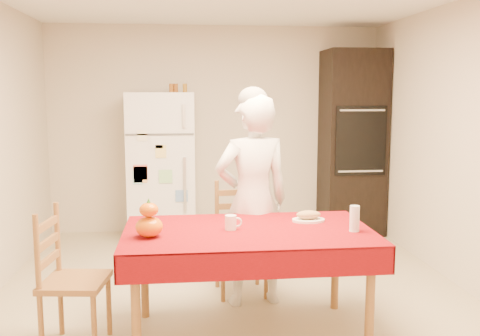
{
  "coord_description": "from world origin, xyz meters",
  "views": [
    {
      "loc": [
        -0.42,
        -4.3,
        1.69
      ],
      "look_at": [
        0.08,
        0.2,
        1.06
      ],
      "focal_mm": 40.0,
      "sensor_mm": 36.0,
      "label": 1
    }
  ],
  "objects": [
    {
      "name": "floor",
      "position": [
        0.0,
        0.0,
        0.0
      ],
      "size": [
        4.5,
        4.5,
        0.0
      ],
      "primitive_type": "plane",
      "color": "tan",
      "rests_on": "ground"
    },
    {
      "name": "room_shell",
      "position": [
        0.0,
        0.0,
        1.62
      ],
      "size": [
        4.02,
        4.52,
        2.51
      ],
      "color": "beige",
      "rests_on": "ground"
    },
    {
      "name": "refrigerator",
      "position": [
        -0.65,
        1.88,
        0.85
      ],
      "size": [
        0.75,
        0.74,
        1.7
      ],
      "color": "white",
      "rests_on": "floor"
    },
    {
      "name": "oven_cabinet",
      "position": [
        1.63,
        1.93,
        1.1
      ],
      "size": [
        0.7,
        0.62,
        2.2
      ],
      "color": "black",
      "rests_on": "floor"
    },
    {
      "name": "dining_table",
      "position": [
        0.03,
        -0.75,
        0.69
      ],
      "size": [
        1.7,
        1.0,
        0.76
      ],
      "color": "brown",
      "rests_on": "floor"
    },
    {
      "name": "chair_far",
      "position": [
        0.06,
        0.12,
        0.51
      ],
      "size": [
        0.45,
        0.43,
        0.95
      ],
      "rotation": [
        0.0,
        0.0,
        0.07
      ],
      "color": "brown",
      "rests_on": "floor"
    },
    {
      "name": "chair_left",
      "position": [
        -1.2,
        -0.79,
        0.51
      ],
      "size": [
        0.45,
        0.47,
        0.95
      ],
      "rotation": [
        0.0,
        0.0,
        1.44
      ],
      "color": "brown",
      "rests_on": "floor"
    },
    {
      "name": "seated_woman",
      "position": [
        0.14,
        -0.17,
        0.84
      ],
      "size": [
        0.68,
        0.51,
        1.68
      ],
      "primitive_type": "imported",
      "rotation": [
        0.0,
        0.0,
        3.33
      ],
      "color": "silver",
      "rests_on": "floor"
    },
    {
      "name": "coffee_mug",
      "position": [
        -0.09,
        -0.74,
        0.81
      ],
      "size": [
        0.08,
        0.08,
        0.1
      ],
      "primitive_type": "cylinder",
      "color": "white",
      "rests_on": "dining_table"
    },
    {
      "name": "pumpkin_lower",
      "position": [
        -0.64,
        -0.87,
        0.83
      ],
      "size": [
        0.18,
        0.18,
        0.13
      ],
      "primitive_type": "ellipsoid",
      "color": "#CC5904",
      "rests_on": "dining_table"
    },
    {
      "name": "pumpkin_upper",
      "position": [
        -0.64,
        -0.87,
        0.94
      ],
      "size": [
        0.12,
        0.12,
        0.09
      ],
      "primitive_type": "ellipsoid",
      "color": "#D33E04",
      "rests_on": "pumpkin_lower"
    },
    {
      "name": "wine_glass",
      "position": [
        0.74,
        -0.87,
        0.85
      ],
      "size": [
        0.07,
        0.07,
        0.18
      ],
      "primitive_type": "cylinder",
      "color": "silver",
      "rests_on": "dining_table"
    },
    {
      "name": "bread_plate",
      "position": [
        0.5,
        -0.56,
        0.77
      ],
      "size": [
        0.24,
        0.24,
        0.02
      ],
      "primitive_type": "cylinder",
      "color": "white",
      "rests_on": "dining_table"
    },
    {
      "name": "bread_loaf",
      "position": [
        0.5,
        -0.56,
        0.81
      ],
      "size": [
        0.18,
        0.1,
        0.06
      ],
      "primitive_type": "ellipsoid",
      "color": "#A2854F",
      "rests_on": "bread_plate"
    },
    {
      "name": "spice_jar_left",
      "position": [
        -0.52,
        1.93,
        1.75
      ],
      "size": [
        0.05,
        0.05,
        0.1
      ],
      "primitive_type": "cylinder",
      "color": "brown",
      "rests_on": "refrigerator"
    },
    {
      "name": "spice_jar_mid",
      "position": [
        -0.47,
        1.93,
        1.75
      ],
      "size": [
        0.05,
        0.05,
        0.1
      ],
      "primitive_type": "cylinder",
      "color": "brown",
      "rests_on": "refrigerator"
    },
    {
      "name": "spice_jar_right",
      "position": [
        -0.37,
        1.93,
        1.75
      ],
      "size": [
        0.05,
        0.05,
        0.1
      ],
      "primitive_type": "cylinder",
      "color": "#99671B",
      "rests_on": "refrigerator"
    }
  ]
}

